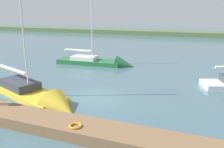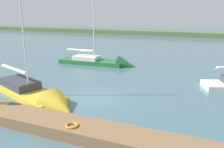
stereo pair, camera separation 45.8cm
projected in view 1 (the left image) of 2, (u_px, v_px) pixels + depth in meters
ground_plane at (95, 97)px, 18.08m from camera, size 200.00×200.00×0.00m
far_shoreline at (176, 35)px, 65.58m from camera, size 180.00×8.00×2.40m
dock_pier at (54, 124)px, 13.14m from camera, size 26.08×1.99×0.64m
life_ring_buoy at (75, 126)px, 12.11m from camera, size 0.66×0.66×0.10m
sailboat_outer_mooring at (102, 64)px, 29.20m from camera, size 9.98×3.00×10.13m
sailboat_far_right at (37, 98)px, 17.62m from camera, size 10.74×5.98×10.71m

